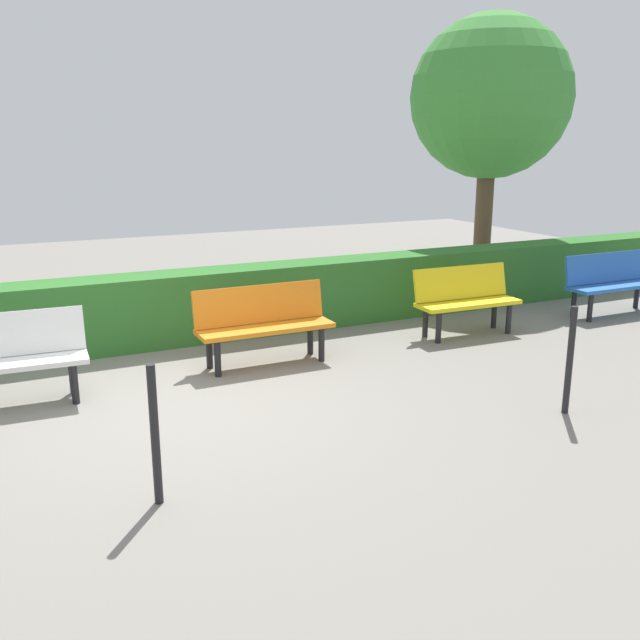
{
  "coord_description": "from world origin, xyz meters",
  "views": [
    {
      "loc": [
        1.34,
        6.07,
        2.42
      ],
      "look_at": [
        -1.74,
        -0.34,
        0.55
      ],
      "focal_mm": 38.68,
      "sensor_mm": 36.0,
      "label": 1
    }
  ],
  "objects_px": {
    "tree_near": "(491,99)",
    "bench_white": "(7,355)",
    "bench_yellow": "(465,297)",
    "bench_blue": "(612,280)",
    "bench_orange": "(263,321)"
  },
  "relations": [
    {
      "from": "tree_near",
      "to": "bench_white",
      "type": "bearing_deg",
      "value": 19.98
    },
    {
      "from": "bench_yellow",
      "to": "bench_blue",
      "type": "bearing_deg",
      "value": -178.93
    },
    {
      "from": "bench_yellow",
      "to": "bench_orange",
      "type": "xyz_separation_m",
      "value": [
        2.74,
        0.0,
        0.0
      ]
    },
    {
      "from": "bench_orange",
      "to": "bench_white",
      "type": "height_order",
      "value": "same"
    },
    {
      "from": "bench_yellow",
      "to": "bench_orange",
      "type": "distance_m",
      "value": 2.74
    },
    {
      "from": "bench_blue",
      "to": "bench_yellow",
      "type": "bearing_deg",
      "value": -0.35
    },
    {
      "from": "bench_orange",
      "to": "tree_near",
      "type": "relative_size",
      "value": 0.34
    },
    {
      "from": "bench_orange",
      "to": "tree_near",
      "type": "distance_m",
      "value": 6.32
    },
    {
      "from": "tree_near",
      "to": "bench_orange",
      "type": "bearing_deg",
      "value": 27.61
    },
    {
      "from": "bench_blue",
      "to": "bench_yellow",
      "type": "distance_m",
      "value": 2.53
    },
    {
      "from": "bench_yellow",
      "to": "bench_white",
      "type": "relative_size",
      "value": 0.96
    },
    {
      "from": "bench_blue",
      "to": "tree_near",
      "type": "height_order",
      "value": "tree_near"
    },
    {
      "from": "bench_white",
      "to": "tree_near",
      "type": "xyz_separation_m",
      "value": [
        -7.7,
        -2.8,
        2.59
      ]
    },
    {
      "from": "bench_blue",
      "to": "tree_near",
      "type": "bearing_deg",
      "value": -86.05
    },
    {
      "from": "bench_orange",
      "to": "tree_near",
      "type": "bearing_deg",
      "value": -152.29
    }
  ]
}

